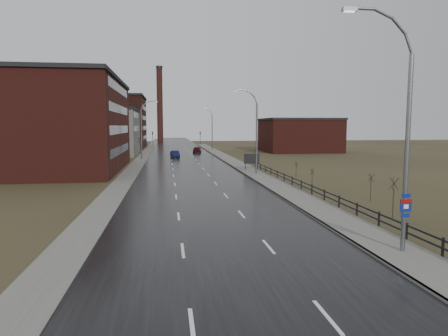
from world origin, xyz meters
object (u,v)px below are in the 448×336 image
object	(u,v)px
car_near	(175,154)
car_far	(197,150)
billboard	(252,159)
streetlight_main	(402,135)

from	to	relation	value
car_near	car_far	size ratio (longest dim) A/B	0.95
billboard	car_far	size ratio (longest dim) A/B	0.54
billboard	car_near	size ratio (longest dim) A/B	0.56
billboard	car_near	xyz separation A→B (m)	(-10.68, 25.11, -0.97)
car_near	billboard	bearing A→B (deg)	-72.44
billboard	car_near	bearing A→B (deg)	113.04
car_near	car_far	xyz separation A→B (m)	(5.62, 14.61, 0.06)
car_near	car_far	world-z (taller)	car_far
streetlight_main	car_far	distance (m)	78.56
streetlight_main	car_far	world-z (taller)	streetlight_main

